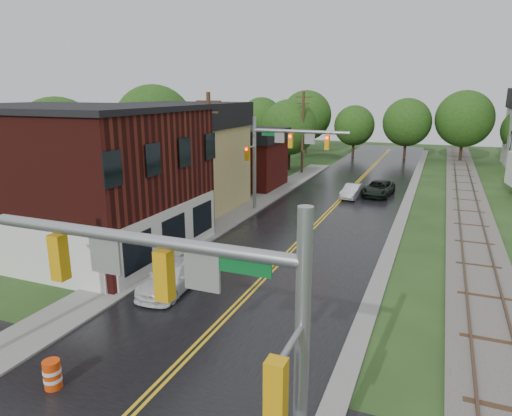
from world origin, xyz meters
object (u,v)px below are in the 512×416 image
Objects in this scene: construction_barrel at (52,375)px; suv_dark at (379,189)px; pickup_white at (172,277)px; brick_building at (68,178)px; utility_pole_b at (210,157)px; sedan_silver at (352,191)px; utility_pole_c at (303,131)px; tree_left_b at (155,127)px; traffic_signal_near at (198,306)px; tree_left_c at (229,134)px; tree_left_a at (59,143)px; traffic_signal_far at (281,148)px; tree_left_e at (290,129)px.

suv_dark is at bearing 79.63° from construction_barrel.
brick_building is at bearing 156.07° from pickup_white.
suv_dark is at bearing 54.74° from utility_pole_b.
utility_pole_c is at bearing 133.30° from sedan_silver.
tree_left_b is at bearing 121.62° from pickup_white.
tree_left_c is at bearing 114.56° from traffic_signal_near.
sedan_silver is (14.65, -6.04, -3.91)m from tree_left_c.
construction_barrel is at bearing -89.98° from pickup_white.
utility_pole_b is at bearing 0.45° from tree_left_a.
pickup_white reaches higher than construction_barrel.
tree_left_a is (-13.05, -0.10, 0.39)m from utility_pole_b.
construction_barrel is (16.86, -17.90, -4.64)m from tree_left_a.
tree_left_c reaches higher than traffic_signal_far.
tree_left_e is at bearing 65.38° from tree_left_a.
traffic_signal_far is 17.33m from utility_pole_c.
sedan_silver is at bearing 94.80° from traffic_signal_near.
traffic_signal_near is 41.67m from tree_left_c.
tree_left_a is 1.06× the size of tree_left_e.
traffic_signal_near is at bearing -76.26° from utility_pole_c.
pickup_white is (3.30, -10.30, -4.07)m from utility_pole_b.
tree_left_a is at bearing 144.28° from pickup_white.
suv_dark is at bearing -14.61° from tree_left_c.
utility_pole_b reaches higher than brick_building.
sedan_silver is (-2.67, 31.85, -4.36)m from traffic_signal_near.
tree_left_a reaches higher than pickup_white.
traffic_signal_near is 0.82× the size of utility_pole_b.
tree_left_b is 25.29m from pickup_white.
tree_left_b reaches higher than traffic_signal_near.
tree_left_b is 32.04m from construction_barrel.
traffic_signal_far is at bearing 17.30° from tree_left_a.
traffic_signal_near is at bearing -65.44° from tree_left_c.
tree_left_b is at bearing 125.49° from traffic_signal_near.
tree_left_b is 21.56m from suv_dark.
traffic_signal_far is 0.96× the size of tree_left_c.
construction_barrel is at bearing -46.71° from tree_left_a.
suv_dark is 32.09m from construction_barrel.
brick_building is 24.94m from tree_left_c.
utility_pole_b is 1.04× the size of tree_left_a.
tree_left_b reaches higher than tree_left_e.
traffic_signal_near is at bearing -39.17° from brick_building.
brick_building is at bearing -72.39° from tree_left_b.
utility_pole_b is (5.68, 7.00, 0.57)m from brick_building.
utility_pole_b is 2.46× the size of sedan_silver.
tree_left_c is at bearing -149.80° from utility_pole_c.
pickup_white is (5.35, -34.20, -4.16)m from tree_left_e.
tree_left_a is (-23.32, 19.90, 0.15)m from traffic_signal_near.
construction_barrel is at bearing -49.20° from brick_building.
brick_building is at bearing -43.13° from tree_left_a.
traffic_signal_near is at bearing -83.36° from suv_dark.
sedan_silver is at bearing 5.99° from tree_left_b.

